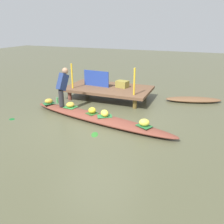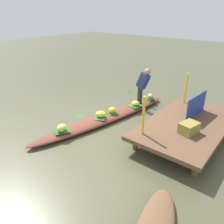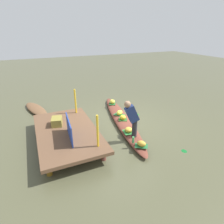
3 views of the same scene
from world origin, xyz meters
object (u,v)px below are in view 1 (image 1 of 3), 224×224
at_px(vendor_person, 63,85).
at_px(moored_boat, 193,100).
at_px(banana_bunch_0, 70,105).
at_px(market_banner, 96,79).
at_px(produce_crate, 122,84).
at_px(vendor_boat, 97,118).
at_px(banana_bunch_3, 49,101).
at_px(banana_bunch_4, 92,110).
at_px(banana_bunch_2, 144,122).
at_px(banana_bunch_1, 105,113).
at_px(water_bottle, 57,100).

bearing_deg(vendor_person, moored_boat, 34.14).
distance_m(banana_bunch_0, market_banner, 1.97).
relative_size(market_banner, produce_crate, 2.41).
relative_size(vendor_boat, banana_bunch_3, 18.73).
distance_m(banana_bunch_3, produce_crate, 2.81).
xyz_separation_m(banana_bunch_0, banana_bunch_4, (0.90, -0.24, 0.01)).
height_order(banana_bunch_2, market_banner, market_banner).
relative_size(vendor_boat, banana_bunch_4, 21.73).
height_order(banana_bunch_3, banana_bunch_4, banana_bunch_4).
distance_m(vendor_person, market_banner, 1.88).
bearing_deg(banana_bunch_1, vendor_boat, 175.34).
bearing_deg(moored_boat, banana_bunch_0, -160.07).
height_order(banana_bunch_4, produce_crate, produce_crate).
relative_size(vendor_person, produce_crate, 2.76).
relative_size(banana_bunch_3, banana_bunch_4, 1.16).
bearing_deg(produce_crate, market_banner, -167.89).
distance_m(vendor_boat, banana_bunch_2, 1.51).
bearing_deg(produce_crate, banana_bunch_3, -131.98).
relative_size(vendor_boat, vendor_person, 4.06).
relative_size(banana_bunch_0, banana_bunch_4, 1.17).
distance_m(vendor_boat, banana_bunch_3, 2.00).
height_order(vendor_boat, vendor_person, vendor_person).
xyz_separation_m(moored_boat, banana_bunch_3, (-4.46, -2.64, 0.20)).
distance_m(banana_bunch_0, banana_bunch_3, 0.87).
distance_m(banana_bunch_3, market_banner, 2.11).
distance_m(banana_bunch_1, produce_crate, 2.48).
relative_size(vendor_boat, banana_bunch_2, 17.97).
height_order(market_banner, produce_crate, market_banner).
height_order(banana_bunch_0, produce_crate, produce_crate).
xyz_separation_m(vendor_person, water_bottle, (-0.33, 0.12, -0.59)).
bearing_deg(banana_bunch_0, vendor_boat, -15.31).
xyz_separation_m(banana_bunch_4, vendor_person, (-1.18, 0.31, 0.60)).
distance_m(banana_bunch_1, banana_bunch_2, 1.25).
bearing_deg(banana_bunch_3, banana_bunch_1, -9.46).
bearing_deg(market_banner, banana_bunch_2, -39.75).
bearing_deg(banana_bunch_4, banana_bunch_3, 170.64).
height_order(vendor_boat, banana_bunch_4, banana_bunch_4).
relative_size(banana_bunch_0, produce_crate, 0.60).
height_order(banana_bunch_0, market_banner, market_banner).
distance_m(banana_bunch_1, banana_bunch_4, 0.45).
relative_size(vendor_boat, produce_crate, 11.19).
bearing_deg(banana_bunch_0, banana_bunch_4, -15.12).
relative_size(moored_boat, banana_bunch_3, 7.62).
bearing_deg(banana_bunch_0, banana_bunch_3, 176.87).
distance_m(banana_bunch_3, vendor_person, 0.84).
bearing_deg(banana_bunch_2, banana_bunch_3, 170.05).
bearing_deg(market_banner, vendor_boat, -59.73).
height_order(vendor_boat, banana_bunch_3, banana_bunch_3).
height_order(moored_boat, market_banner, market_banner).
xyz_separation_m(moored_boat, banana_bunch_1, (-2.26, -3.01, 0.21)).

